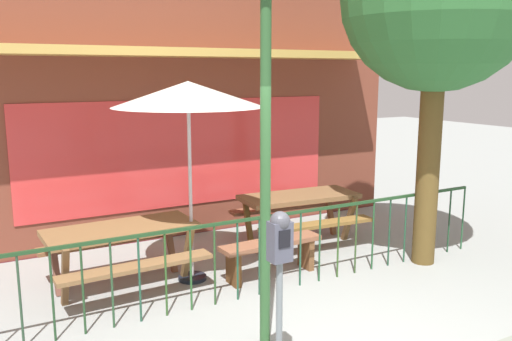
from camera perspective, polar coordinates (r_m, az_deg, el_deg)
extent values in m
cube|color=#47161F|center=(9.15, -7.89, -6.32)|extent=(7.93, 0.54, 0.01)
cube|color=brown|center=(8.77, -8.33, 10.55)|extent=(7.93, 0.50, 5.31)
cube|color=#D83838|center=(8.62, -7.49, 1.86)|extent=(5.16, 0.02, 1.70)
cube|color=tan|center=(8.16, -6.71, 12.32)|extent=(6.74, 0.81, 0.12)
cube|color=#1C3E1F|center=(6.34, 1.52, -4.89)|extent=(6.66, 0.04, 0.04)
cylinder|color=#253E2A|center=(5.70, -23.78, -12.64)|extent=(0.02, 0.02, 0.95)
cylinder|color=#1E3D21|center=(5.73, -20.83, -12.33)|extent=(0.02, 0.02, 0.95)
cylinder|color=#1F3E20|center=(5.77, -17.93, -11.99)|extent=(0.02, 0.02, 0.95)
cylinder|color=#234328|center=(5.82, -15.07, -11.62)|extent=(0.02, 0.02, 0.95)
cylinder|color=#1D4631|center=(5.89, -12.28, -11.23)|extent=(0.02, 0.02, 0.95)
cylinder|color=#284C1F|center=(5.97, -9.57, -10.83)|extent=(0.02, 0.02, 0.95)
cylinder|color=#245025|center=(6.06, -6.95, -10.42)|extent=(0.02, 0.02, 0.95)
cylinder|color=#244521|center=(6.16, -4.41, -10.00)|extent=(0.02, 0.02, 0.95)
cylinder|color=#1A442F|center=(6.28, -1.97, -9.58)|extent=(0.02, 0.02, 0.95)
cylinder|color=#1E4631|center=(6.41, 0.37, -9.15)|extent=(0.02, 0.02, 0.95)
cylinder|color=#1E4325|center=(6.55, 2.61, -8.73)|extent=(0.02, 0.02, 0.95)
cylinder|color=#1D4732|center=(6.70, 4.74, -8.32)|extent=(0.02, 0.02, 0.95)
cylinder|color=#1E4928|center=(6.85, 6.78, -7.91)|extent=(0.02, 0.02, 0.95)
cylinder|color=#2C4B1E|center=(7.02, 8.73, -7.52)|extent=(0.02, 0.02, 0.95)
cylinder|color=#2C4521|center=(7.19, 10.57, -7.13)|extent=(0.02, 0.02, 0.95)
cylinder|color=#1E4928|center=(7.37, 12.33, -6.76)|extent=(0.02, 0.02, 0.95)
cylinder|color=#1B3D29|center=(7.56, 14.00, -6.39)|extent=(0.02, 0.02, 0.95)
cylinder|color=#1D452E|center=(7.75, 15.58, -6.05)|extent=(0.02, 0.02, 0.95)
cylinder|color=#274B25|center=(7.95, 17.08, -5.71)|extent=(0.02, 0.02, 0.95)
cylinder|color=#263F2A|center=(8.16, 18.51, -5.39)|extent=(0.02, 0.02, 0.95)
cylinder|color=#1D4028|center=(8.37, 19.86, -5.08)|extent=(0.02, 0.02, 0.95)
cylinder|color=#225030|center=(8.58, 21.15, -4.78)|extent=(0.02, 0.02, 0.95)
cube|color=brown|center=(6.75, -14.16, -6.10)|extent=(1.83, 0.83, 0.07)
cube|color=brown|center=(6.34, -12.54, -9.97)|extent=(1.81, 0.33, 0.05)
cube|color=brown|center=(7.34, -15.34, -7.25)|extent=(1.81, 0.33, 0.05)
cube|color=brown|center=(6.44, -19.64, -10.68)|extent=(0.08, 0.35, 0.78)
cube|color=brown|center=(6.96, -20.60, -9.15)|extent=(0.08, 0.35, 0.78)
cube|color=brown|center=(6.85, -7.34, -8.86)|extent=(0.08, 0.35, 0.78)
cube|color=brown|center=(7.34, -9.13, -7.58)|extent=(0.08, 0.35, 0.78)
cube|color=brown|center=(8.25, 4.62, -2.79)|extent=(1.85, 0.89, 0.07)
cube|color=brown|center=(7.87, 6.54, -5.74)|extent=(1.81, 0.39, 0.05)
cube|color=brown|center=(8.79, 2.84, -3.95)|extent=(1.81, 0.39, 0.05)
cube|color=brown|center=(7.78, 0.80, -6.40)|extent=(0.10, 0.35, 0.78)
cube|color=brown|center=(8.27, -0.86, -5.37)|extent=(0.10, 0.35, 0.78)
cube|color=brown|center=(8.49, 9.88, -5.10)|extent=(0.10, 0.35, 0.78)
cube|color=brown|center=(8.94, 7.85, -4.25)|extent=(0.10, 0.35, 0.78)
cylinder|color=black|center=(7.06, -6.78, -11.25)|extent=(0.36, 0.36, 0.05)
cylinder|color=#BDAFB3|center=(6.71, -7.01, -1.61)|extent=(0.04, 0.04, 2.47)
cone|color=silver|center=(6.57, -7.23, 8.07)|extent=(1.85, 1.85, 0.31)
cube|color=brown|center=(6.98, 1.64, -7.70)|extent=(1.41, 0.38, 0.06)
cube|color=brown|center=(6.79, -2.41, -10.27)|extent=(0.08, 0.29, 0.45)
cube|color=brown|center=(7.36, 5.33, -8.63)|extent=(0.08, 0.29, 0.45)
cylinder|color=slate|center=(4.72, 2.48, -15.76)|extent=(0.06, 0.06, 1.08)
cube|color=#464858|center=(4.46, 2.55, -7.54)|extent=(0.18, 0.14, 0.34)
sphere|color=#44454E|center=(4.41, 2.57, -5.45)|extent=(0.17, 0.17, 0.17)
cube|color=black|center=(4.38, 3.06, -7.29)|extent=(0.11, 0.01, 0.15)
cylinder|color=brown|center=(7.62, 17.88, 1.15)|extent=(0.31, 0.31, 2.92)
cylinder|color=#2B552B|center=(4.96, 1.00, -1.17)|extent=(0.10, 0.10, 3.25)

